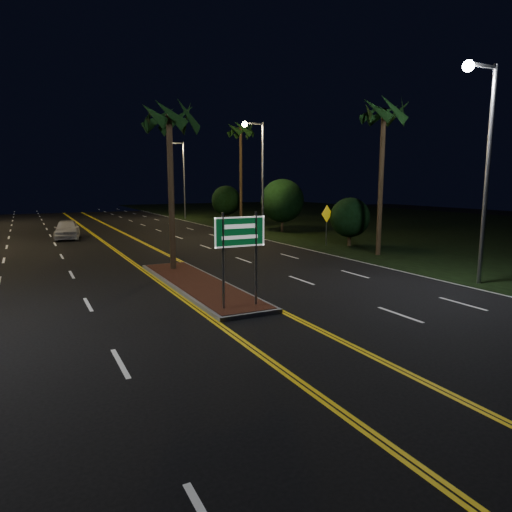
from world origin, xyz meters
TOP-DOWN VIEW (x-y plane):
  - ground at (0.00, 0.00)m, footprint 120.00×120.00m
  - grass_right at (30.00, 25.00)m, footprint 40.00×110.00m
  - median_island at (0.00, 7.00)m, footprint 2.25×10.25m
  - highway_sign at (0.00, 2.80)m, footprint 1.80×0.08m
  - streetlight_right_near at (10.61, 2.00)m, footprint 1.91×0.44m
  - streetlight_right_mid at (10.61, 22.00)m, footprint 1.91×0.44m
  - streetlight_right_far at (10.61, 42.00)m, footprint 1.91×0.44m
  - palm_median at (0.00, 10.50)m, footprint 2.40×2.40m
  - palm_right_near at (12.50, 10.00)m, footprint 2.40×2.40m
  - palm_right_far at (12.80, 30.00)m, footprint 2.40×2.40m
  - shrub_near at (13.50, 14.00)m, footprint 2.70×2.70m
  - shrub_mid at (14.00, 24.00)m, footprint 3.78×3.78m
  - shrub_far at (13.80, 36.00)m, footprint 3.24×3.24m
  - car_near at (-3.42, 27.04)m, footprint 2.92×5.46m
  - warning_sign at (12.22, 14.90)m, footprint 1.11×0.38m

SIDE VIEW (x-z plane):
  - ground at x=0.00m, z-range 0.00..0.00m
  - grass_right at x=30.00m, z-range 0.00..0.01m
  - median_island at x=0.00m, z-range 0.00..0.17m
  - car_near at x=-3.42m, z-range 0.00..1.73m
  - warning_sign at x=12.22m, z-range 0.44..3.20m
  - shrub_near at x=13.50m, z-range 0.30..3.60m
  - shrub_far at x=13.80m, z-range 0.36..4.32m
  - highway_sign at x=0.00m, z-range 0.80..4.00m
  - shrub_mid at x=14.00m, z-range 0.42..5.04m
  - streetlight_right_near at x=10.61m, z-range 1.16..10.16m
  - streetlight_right_mid at x=10.61m, z-range 1.16..10.16m
  - streetlight_right_far at x=10.61m, z-range 1.16..10.16m
  - palm_median at x=0.00m, z-range 3.13..11.43m
  - palm_right_near at x=12.50m, z-range 3.56..12.86m
  - palm_right_far at x=12.80m, z-range 3.99..14.29m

